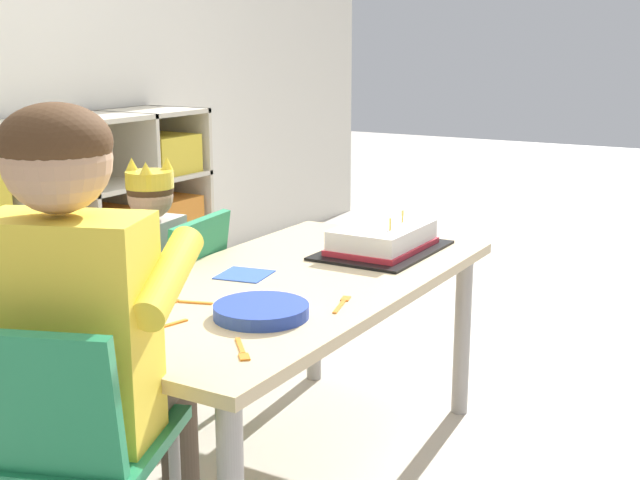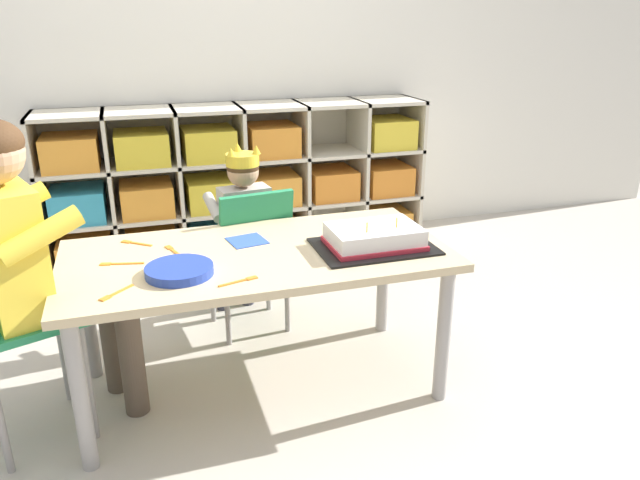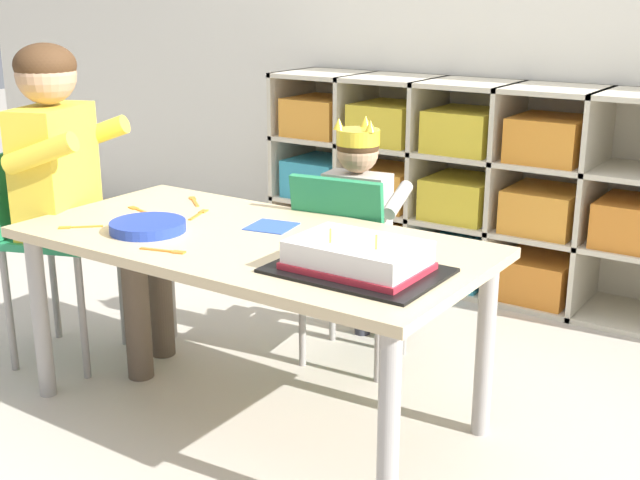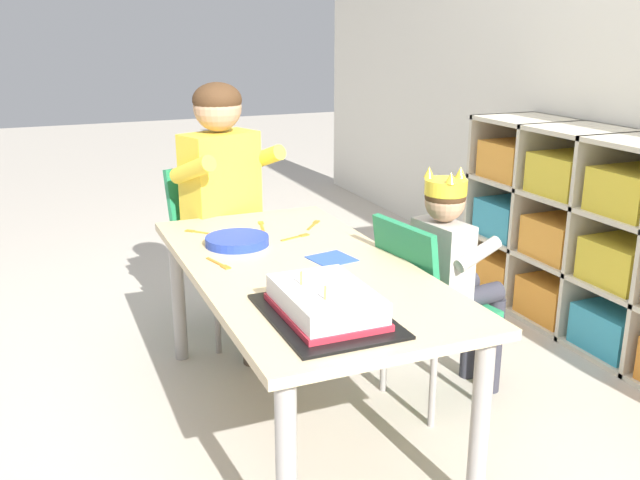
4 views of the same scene
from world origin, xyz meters
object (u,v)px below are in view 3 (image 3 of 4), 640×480
classroom_chair_blue (348,256)px  fork_scattered_mid_table (199,214)px  fork_near_child_seat (194,201)px  child_with_crown (362,211)px  fork_at_table_front_edge (165,251)px  paper_plate_stack (148,226)px  classroom_chair_adult_side (47,231)px  fork_beside_plate_stack (77,227)px  birthday_cake_on_tray (357,259)px  activity_table (251,258)px  adult_helper_seated (72,170)px  fork_near_cake_tray (140,210)px

classroom_chair_blue → fork_scattered_mid_table: (-0.34, -0.33, 0.16)m
classroom_chair_blue → fork_near_child_seat: 0.54m
child_with_crown → fork_at_table_front_edge: (-0.15, -0.77, 0.04)m
paper_plate_stack → classroom_chair_adult_side: bearing=173.7°
classroom_chair_adult_side → fork_beside_plate_stack: 0.39m
paper_plate_stack → fork_at_table_front_edge: size_ratio=1.66×
classroom_chair_blue → child_with_crown: size_ratio=0.80×
birthday_cake_on_tray → fork_scattered_mid_table: 0.72m
activity_table → classroom_chair_blue: classroom_chair_blue is taller
adult_helper_seated → child_with_crown: bearing=-74.6°
classroom_chair_adult_side → adult_helper_seated: 0.24m
paper_plate_stack → fork_at_table_front_edge: 0.21m
birthday_cake_on_tray → fork_at_table_front_edge: birthday_cake_on_tray is taller
birthday_cake_on_tray → paper_plate_stack: 0.69m
activity_table → adult_helper_seated: adult_helper_seated is taller
birthday_cake_on_tray → fork_near_child_seat: birthday_cake_on_tray is taller
classroom_chair_blue → classroom_chair_adult_side: 1.01m
activity_table → paper_plate_stack: paper_plate_stack is taller
activity_table → fork_near_cake_tray: (-0.46, 0.03, 0.07)m
classroom_chair_blue → adult_helper_seated: adult_helper_seated is taller
fork_beside_plate_stack → fork_scattered_mid_table: (0.20, 0.31, 0.00)m
birthday_cake_on_tray → child_with_crown: bearing=120.2°
classroom_chair_blue → child_with_crown: (-0.01, 0.11, 0.13)m
classroom_chair_blue → adult_helper_seated: (-0.77, -0.45, 0.27)m
fork_near_cake_tray → fork_beside_plate_stack: bearing=-79.8°
activity_table → fork_scattered_mid_table: size_ratio=11.11×
classroom_chair_adult_side → fork_scattered_mid_table: (0.54, 0.16, 0.11)m
birthday_cake_on_tray → paper_plate_stack: (-0.69, -0.03, -0.02)m
adult_helper_seated → fork_near_child_seat: (0.31, 0.24, -0.11)m
adult_helper_seated → fork_near_child_seat: adult_helper_seated is taller
paper_plate_stack → fork_scattered_mid_table: size_ratio=1.81×
fork_near_child_seat → fork_beside_plate_stack: size_ratio=1.07×
fork_scattered_mid_table → adult_helper_seated: bearing=-92.9°
birthday_cake_on_tray → fork_at_table_front_edge: 0.53m
classroom_chair_blue → fork_beside_plate_stack: classroom_chair_blue is taller
paper_plate_stack → fork_scattered_mid_table: paper_plate_stack is taller
classroom_chair_adult_side → fork_near_cake_tray: classroom_chair_adult_side is taller
fork_near_child_seat → fork_beside_plate_stack: 0.43m
classroom_chair_adult_side → fork_near_child_seat: size_ratio=6.48×
child_with_crown → birthday_cake_on_tray: child_with_crown is taller
classroom_chair_blue → fork_at_table_front_edge: classroom_chair_blue is taller
adult_helper_seated → fork_beside_plate_stack: adult_helper_seated is taller
child_with_crown → fork_scattered_mid_table: bearing=45.2°
birthday_cake_on_tray → fork_near_cake_tray: 0.88m
classroom_chair_blue → paper_plate_stack: classroom_chair_blue is taller
child_with_crown → fork_at_table_front_edge: child_with_crown is taller
classroom_chair_adult_side → fork_scattered_mid_table: size_ratio=5.91×
child_with_crown → paper_plate_stack: 0.73m
activity_table → child_with_crown: child_with_crown is taller
activity_table → birthday_cake_on_tray: (0.41, -0.09, 0.10)m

